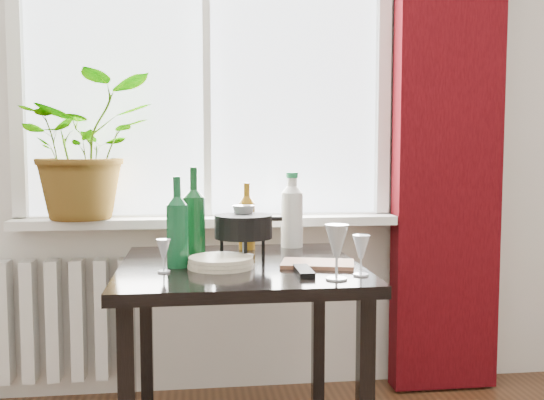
{
  "coord_description": "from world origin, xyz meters",
  "views": [
    {
      "loc": [
        -0.06,
        -0.6,
        1.15
      ],
      "look_at": [
        0.22,
        1.55,
        0.97
      ],
      "focal_mm": 40.0,
      "sensor_mm": 36.0,
      "label": 1
    }
  ],
  "objects": [
    {
      "name": "window",
      "position": [
        0.0,
        2.22,
        1.6
      ],
      "size": [
        1.72,
        0.08,
        1.62
      ],
      "color": "white",
      "rests_on": "ground"
    },
    {
      "name": "windowsill",
      "position": [
        0.0,
        2.15,
        0.82
      ],
      "size": [
        1.72,
        0.2,
        0.04
      ],
      "color": "white",
      "rests_on": "ground"
    },
    {
      "name": "curtain",
      "position": [
        1.12,
        2.12,
        1.3
      ],
      "size": [
        0.5,
        0.12,
        2.56
      ],
      "color": "#350408",
      "rests_on": "ground"
    },
    {
      "name": "radiator",
      "position": [
        -0.75,
        2.18,
        0.38
      ],
      "size": [
        0.8,
        0.1,
        0.55
      ],
      "color": "silver",
      "rests_on": "ground"
    },
    {
      "name": "table",
      "position": [
        0.1,
        1.55,
        0.65
      ],
      "size": [
        0.85,
        0.85,
        0.74
      ],
      "color": "black",
      "rests_on": "ground"
    },
    {
      "name": "potted_plant",
      "position": [
        -0.53,
        2.13,
        1.16
      ],
      "size": [
        0.71,
        0.67,
        0.63
      ],
      "primitive_type": "imported",
      "rotation": [
        0.0,
        0.0,
        0.39
      ],
      "color": "#24651A",
      "rests_on": "windowsill"
    },
    {
      "name": "wine_bottle_left",
      "position": [
        -0.12,
        1.51,
        0.9
      ],
      "size": [
        0.09,
        0.09,
        0.32
      ],
      "primitive_type": null,
      "rotation": [
        0.0,
        0.0,
        -0.15
      ],
      "color": "#0D4723",
      "rests_on": "table"
    },
    {
      "name": "wine_bottle_right",
      "position": [
        -0.06,
        1.63,
        0.92
      ],
      "size": [
        0.1,
        0.1,
        0.35
      ],
      "primitive_type": null,
      "rotation": [
        0.0,
        0.0,
        -0.18
      ],
      "color": "#0B3B17",
      "rests_on": "table"
    },
    {
      "name": "bottle_amber",
      "position": [
        0.15,
        1.86,
        0.88
      ],
      "size": [
        0.08,
        0.08,
        0.28
      ],
      "primitive_type": null,
      "rotation": [
        0.0,
        0.0,
        -0.29
      ],
      "color": "brown",
      "rests_on": "table"
    },
    {
      "name": "cleaning_bottle",
      "position": [
        0.35,
        1.89,
        0.9
      ],
      "size": [
        0.1,
        0.1,
        0.32
      ],
      "primitive_type": null,
      "rotation": [
        0.0,
        0.0,
        0.15
      ],
      "color": "silver",
      "rests_on": "table"
    },
    {
      "name": "wineglass_front_right",
      "position": [
        0.38,
        1.24,
        0.83
      ],
      "size": [
        0.08,
        0.08,
        0.18
      ],
      "primitive_type": null,
      "rotation": [
        0.0,
        0.0,
        0.03
      ],
      "color": "#B5BDC3",
      "rests_on": "table"
    },
    {
      "name": "wineglass_far_right",
      "position": [
        0.48,
        1.29,
        0.81
      ],
      "size": [
        0.08,
        0.08,
        0.14
      ],
      "primitive_type": null,
      "rotation": [
        0.0,
        0.0,
        0.38
      ],
      "color": "silver",
      "rests_on": "table"
    },
    {
      "name": "wineglass_back_center",
      "position": [
        0.13,
        1.69,
        0.84
      ],
      "size": [
        0.11,
        0.11,
        0.2
      ],
      "primitive_type": null,
      "rotation": [
        0.0,
        0.0,
        -0.3
      ],
      "color": "silver",
      "rests_on": "table"
    },
    {
      "name": "wineglass_back_left",
      "position": [
        -0.09,
        1.92,
        0.82
      ],
      "size": [
        0.09,
        0.09,
        0.16
      ],
      "primitive_type": null,
      "rotation": [
        0.0,
        0.0,
        -0.31
      ],
      "color": "silver",
      "rests_on": "table"
    },
    {
      "name": "wineglass_front_left",
      "position": [
        -0.16,
        1.42,
        0.8
      ],
      "size": [
        0.05,
        0.05,
        0.11
      ],
      "primitive_type": null,
      "rotation": [
        0.0,
        0.0,
        -0.01
      ],
      "color": "silver",
      "rests_on": "table"
    },
    {
      "name": "plate_stack",
      "position": [
        0.03,
        1.48,
        0.76
      ],
      "size": [
        0.24,
        0.24,
        0.04
      ],
      "primitive_type": "cylinder",
      "rotation": [
        0.0,
        0.0,
        0.01
      ],
      "color": "beige",
      "rests_on": "table"
    },
    {
      "name": "fondue_pot",
      "position": [
        0.12,
        1.63,
        0.82
      ],
      "size": [
        0.31,
        0.29,
        0.17
      ],
      "primitive_type": null,
      "rotation": [
        0.0,
        0.0,
        -0.36
      ],
      "color": "black",
      "rests_on": "table"
    },
    {
      "name": "tv_remote",
      "position": [
        0.3,
        1.34,
        0.75
      ],
      "size": [
        0.05,
        0.17,
        0.02
      ],
      "primitive_type": "cube",
      "rotation": [
        0.0,
        0.0,
        -0.02
      ],
      "color": "black",
      "rests_on": "table"
    },
    {
      "name": "cutting_board",
      "position": [
        0.37,
        1.47,
        0.75
      ],
      "size": [
        0.29,
        0.22,
        0.01
      ],
      "primitive_type": "cube",
      "rotation": [
        0.0,
        0.0,
        -0.26
      ],
      "color": "#8E5B40",
      "rests_on": "table"
    }
  ]
}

